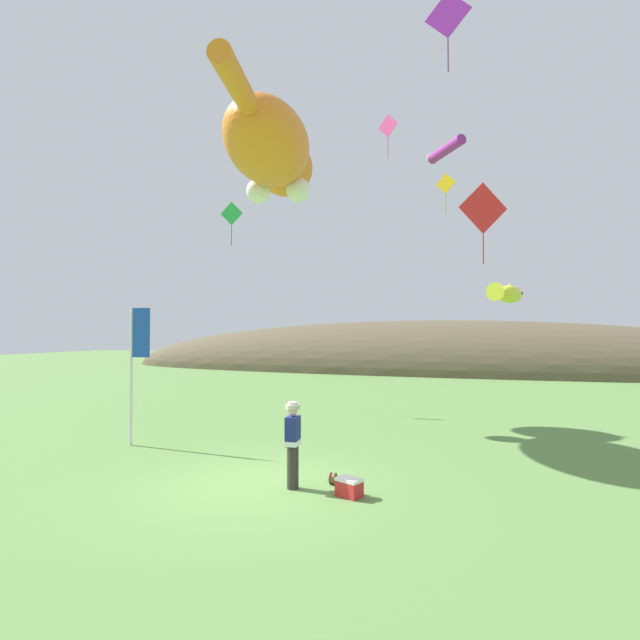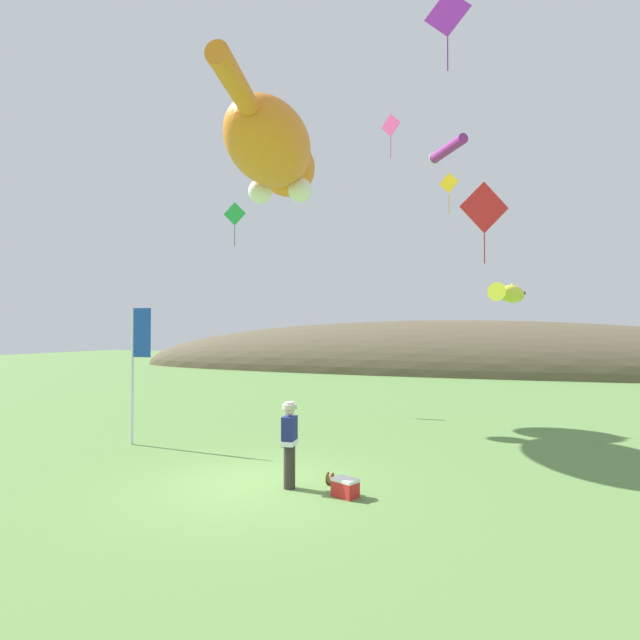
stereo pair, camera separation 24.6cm
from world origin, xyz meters
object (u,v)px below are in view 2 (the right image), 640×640
at_px(festival_attendant, 289,442).
at_px(festival_banner_pole, 137,354).
at_px(kite_spool, 330,478).
at_px(kite_diamond_red, 484,208).
at_px(kite_diamond_pink, 391,126).
at_px(kite_tube_streamer, 447,149).
at_px(kite_diamond_green, 235,214).
at_px(kite_diamond_gold, 449,183).
at_px(kite_diamond_violet, 447,14).
at_px(kite_fish_windsock, 509,293).
at_px(kite_giant_cat, 273,152).
at_px(picnic_cooler, 345,487).

height_order(festival_attendant, festival_banner_pole, festival_banner_pole).
relative_size(kite_spool, kite_diamond_red, 0.10).
relative_size(festival_attendant, kite_diamond_pink, 0.95).
distance_m(kite_tube_streamer, kite_diamond_pink, 4.03).
xyz_separation_m(kite_diamond_pink, kite_diamond_green, (-6.74, -1.04, -3.37)).
distance_m(festival_attendant, kite_diamond_gold, 14.53).
bearing_deg(kite_diamond_violet, kite_diamond_green, 148.61).
height_order(festival_attendant, kite_fish_windsock, kite_fish_windsock).
height_order(kite_spool, kite_diamond_green, kite_diamond_green).
relative_size(kite_giant_cat, kite_diamond_violet, 4.40).
xyz_separation_m(kite_spool, picnic_cooler, (0.54, -0.65, 0.06)).
xyz_separation_m(picnic_cooler, kite_diamond_red, (2.41, 6.12, 6.73)).
distance_m(kite_fish_windsock, kite_diamond_green, 12.09).
height_order(picnic_cooler, kite_diamond_red, kite_diamond_red).
bearing_deg(kite_diamond_violet, kite_diamond_red, 70.86).
bearing_deg(kite_diamond_violet, kite_fish_windsock, 69.14).
bearing_deg(festival_attendant, kite_diamond_gold, 79.91).
xyz_separation_m(kite_fish_windsock, kite_diamond_green, (-11.25, 2.05, 3.93)).
bearing_deg(kite_spool, festival_attendant, -141.37).
distance_m(festival_attendant, kite_tube_streamer, 12.32).
bearing_deg(festival_attendant, kite_diamond_violet, 52.58).
bearing_deg(festival_banner_pole, kite_diamond_violet, 10.82).
distance_m(festival_attendant, kite_diamond_violet, 11.58).
relative_size(kite_fish_windsock, kite_diamond_pink, 1.20).
relative_size(kite_spool, kite_giant_cat, 0.03).
relative_size(picnic_cooler, kite_diamond_gold, 0.33).
height_order(festival_banner_pole, kite_diamond_green, kite_diamond_green).
bearing_deg(kite_diamond_red, kite_tube_streamer, 118.58).
xyz_separation_m(kite_diamond_pink, kite_diamond_red, (3.82, -4.70, -4.85)).
distance_m(picnic_cooler, kite_diamond_pink, 15.91).
bearing_deg(kite_giant_cat, kite_spool, -54.17).
distance_m(kite_spool, kite_tube_streamer, 12.45).
xyz_separation_m(festival_attendant, kite_giant_cat, (-3.30, 6.09, 8.53)).
relative_size(kite_tube_streamer, kite_diamond_pink, 1.02).
relative_size(festival_attendant, kite_diamond_gold, 1.00).
bearing_deg(festival_banner_pole, kite_diamond_pink, 57.42).
bearing_deg(kite_spool, picnic_cooler, -50.33).
distance_m(kite_diamond_violet, kite_diamond_red, 5.23).
bearing_deg(kite_spool, kite_diamond_green, 129.79).
bearing_deg(kite_diamond_green, kite_giant_cat, -44.90).
bearing_deg(festival_attendant, kite_tube_streamer, 74.34).
relative_size(picnic_cooler, kite_diamond_green, 0.30).
xyz_separation_m(kite_fish_windsock, kite_diamond_pink, (-4.51, 3.09, 7.30)).
height_order(kite_fish_windsock, kite_tube_streamer, kite_tube_streamer).
distance_m(festival_attendant, kite_fish_windsock, 9.46).
height_order(kite_giant_cat, kite_diamond_violet, kite_diamond_violet).
relative_size(kite_fish_windsock, kite_diamond_red, 0.91).
bearing_deg(kite_tube_streamer, kite_fish_windsock, -20.96).
bearing_deg(kite_diamond_gold, picnic_cooler, -94.09).
height_order(kite_spool, kite_diamond_gold, kite_diamond_gold).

